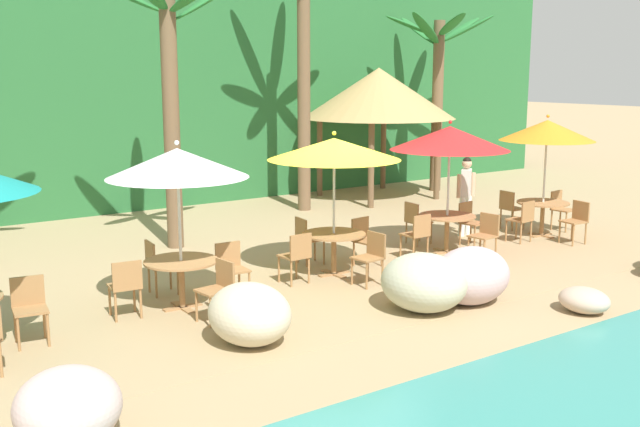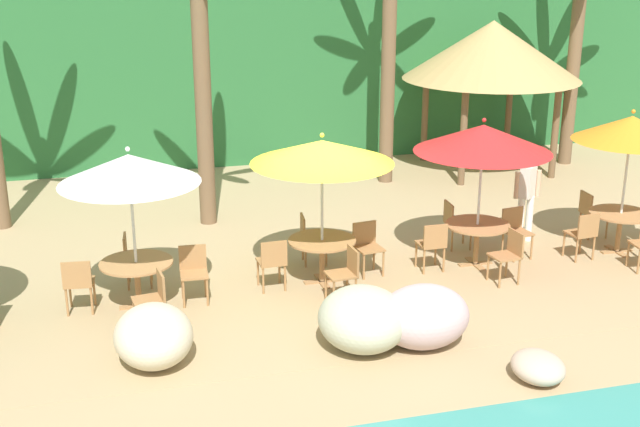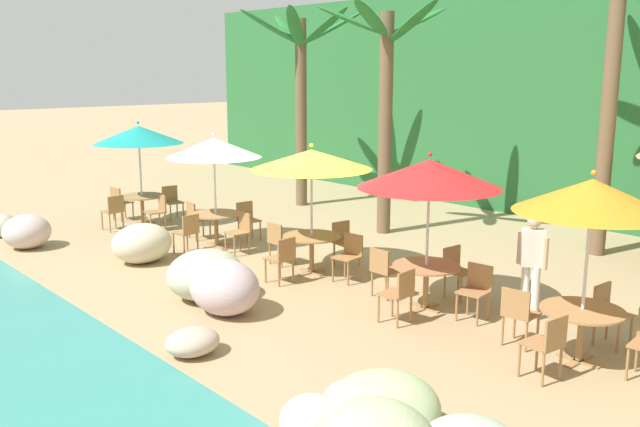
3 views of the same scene
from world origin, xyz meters
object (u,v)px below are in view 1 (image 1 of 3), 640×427
Objects in this scene: dining_table_white at (181,268)px; chair_white_right at (219,286)px; chair_white_inland at (157,263)px; palm_tree_third at (303,39)px; chair_orange_right at (577,219)px; palm_tree_second at (170,70)px; chair_yellow_left at (297,254)px; chair_red_right at (486,233)px; chair_teal_seaward at (29,305)px; palapa_hut at (379,94)px; chair_yellow_right at (371,254)px; dining_table_red at (447,222)px; chair_white_seaward at (231,266)px; chair_red_left at (418,233)px; dining_table_yellow at (334,240)px; chair_orange_inland at (510,207)px; palm_tree_fourth at (438,68)px; umbrella_yellow at (334,149)px; chair_red_inland at (415,220)px; chair_yellow_inland at (306,237)px; umbrella_red at (450,138)px; umbrella_orange at (547,130)px; chair_red_seaward at (469,220)px; dining_table_orange at (543,208)px; chair_white_left at (126,284)px; waiter_in_white at (466,190)px; chair_orange_seaward at (560,207)px; umbrella_white at (177,163)px; chair_yellow_seaward at (364,238)px; chair_orange_left at (523,218)px.

dining_table_white is 1.26× the size of chair_white_right.
chair_white_inland is 0.14× the size of palm_tree_third.
palm_tree_second reaches higher than chair_orange_right.
chair_red_right is at bearing -9.69° from chair_yellow_left.
palapa_hut is (10.88, 6.25, 2.35)m from chair_teal_seaward.
chair_white_inland is at bearing 154.77° from chair_yellow_right.
chair_teal_seaward is 2.50m from chair_white_right.
chair_yellow_right is at bearing -160.88° from dining_table_red.
chair_red_left is (4.00, 0.13, 0.00)m from chair_white_seaward.
palm_tree_third reaches higher than chair_red_right.
dining_table_yellow is 1.26× the size of chair_orange_inland.
palm_tree_fourth reaches higher than dining_table_yellow.
chair_red_inland is at bearing 18.64° from umbrella_yellow.
umbrella_red reaches higher than chair_yellow_inland.
chair_white_inland is at bearing 91.62° from dining_table_white.
dining_table_red is at bearing 177.97° from umbrella_orange.
chair_yellow_right is 2.78m from chair_red_right.
chair_red_seaward is at bearing 4.23° from umbrella_yellow.
dining_table_orange is at bearing 7.03° from chair_white_right.
chair_orange_right is (9.28, -0.68, 0.00)m from chair_white_left.
chair_white_left is 1.00× the size of chair_red_right.
chair_red_seaward is at bearing 148.63° from chair_orange_right.
chair_teal_seaward is 1.00× the size of chair_white_seaward.
chair_red_left is at bearing 1.78° from chair_white_left.
chair_white_right is 0.51× the size of waiter_in_white.
chair_yellow_right is at bearing -170.84° from chair_orange_seaward.
chair_red_inland is (2.71, 0.91, -1.68)m from umbrella_yellow.
palm_tree_second reaches higher than chair_yellow_right.
umbrella_yellow is 2.87× the size of chair_yellow_inland.
chair_yellow_right is 3.09m from chair_red_inland.
umbrella_red is at bearing -166.10° from chair_red_seaward.
chair_white_inland is at bearing 25.52° from chair_teal_seaward.
umbrella_white is 1.88m from chair_white_left.
chair_red_right is at bearing -112.78° from palapa_hut.
dining_table_white is 8.93m from palm_tree_third.
umbrella_yellow is 5.74m from chair_orange_inland.
chair_orange_right is at bearing -13.25° from chair_yellow_seaward.
chair_orange_left is (-0.79, -1.03, 0.00)m from chair_orange_inland.
chair_orange_left is at bearing -0.90° from chair_yellow_left.
palm_tree_fourth is at bearing 34.24° from chair_yellow_left.
chair_orange_inland is at bearing 15.82° from umbrella_red.
umbrella_yellow is 1.89m from chair_yellow_seaward.
palapa_hut is (4.88, 5.63, 2.35)m from chair_yellow_seaward.
chair_yellow_right is at bearing -84.61° from chair_yellow_inland.
chair_yellow_inland is 1.00× the size of chair_red_right.
dining_table_white is at bearing -172.95° from chair_orange_inland.
chair_orange_seaward and chair_orange_inland have the same top height.
palm_tree_second reaches higher than umbrella_white.
palapa_hut is at bearing 29.86° from chair_teal_seaward.
umbrella_yellow is 1.58m from dining_table_yellow.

